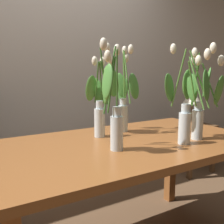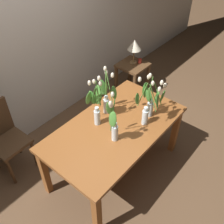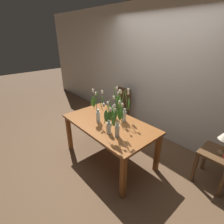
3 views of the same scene
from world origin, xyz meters
The scene contains 12 objects.
ground_plane centered at (0.00, 0.00, 0.00)m, with size 18.00×18.00×0.00m, color brown.
room_wall_rear centered at (0.00, 1.39, 1.35)m, with size 9.00×0.10×2.70m, color beige.
dining_table centered at (0.00, 0.00, 0.65)m, with size 1.60×0.90×0.74m.
tulip_vase_0 centered at (0.27, -0.22, 0.97)m, with size 0.23×0.25×0.57m.
tulip_vase_1 centered at (-0.06, 0.21, 0.96)m, with size 0.16×0.19×0.59m.
tulip_vase_2 centered at (-0.16, -0.11, 0.96)m, with size 0.18×0.21×0.57m.
tulip_vase_3 centered at (0.13, 0.23, 0.95)m, with size 0.12×0.24×0.58m.
tulip_vase_4 centered at (0.39, -0.18, 0.95)m, with size 0.17×0.26×0.55m.
dining_chair centered at (-0.78, 1.04, 0.52)m, with size 0.42×0.42×0.93m.
side_table centered at (1.44, 0.82, 0.43)m, with size 0.44×0.44×0.55m.
table_lamp centered at (1.49, 0.84, 0.86)m, with size 0.22×0.22×0.40m.
pillar_candle centered at (1.55, 0.76, 0.59)m, with size 0.06×0.06×0.07m, color #B72D23.
Camera 2 is at (-1.57, -1.27, 2.71)m, focal length 41.52 mm.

